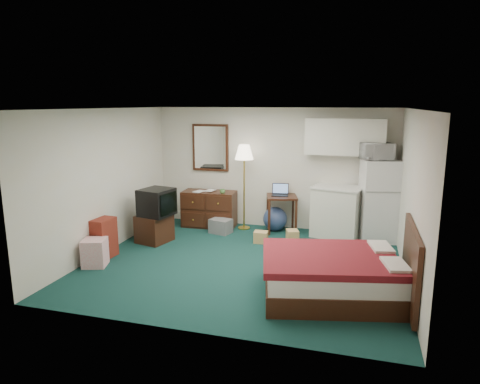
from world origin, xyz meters
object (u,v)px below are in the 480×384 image
(kitchen_counter, at_px, (337,212))
(tv_stand, at_px, (154,228))
(desk, at_px, (281,214))
(fridge, at_px, (378,200))
(dresser, at_px, (209,209))
(bed, at_px, (332,276))
(suitcase, at_px, (104,238))
(floor_lamp, at_px, (244,187))

(kitchen_counter, xyz_separation_m, tv_stand, (-3.31, -1.29, -0.22))
(desk, relative_size, fridge, 0.48)
(dresser, height_order, bed, dresser)
(suitcase, bearing_deg, bed, -2.38)
(bed, xyz_separation_m, suitcase, (-3.83, 0.48, 0.05))
(bed, bearing_deg, dresser, 122.46)
(desk, xyz_separation_m, tv_stand, (-2.20, -1.31, -0.11))
(floor_lamp, distance_m, desk, 0.94)
(bed, bearing_deg, fridge, 63.94)
(floor_lamp, xyz_separation_m, suitcase, (-1.83, -2.30, -0.54))
(floor_lamp, bearing_deg, desk, 0.26)
(floor_lamp, xyz_separation_m, fridge, (2.65, -0.05, -0.10))
(bed, bearing_deg, tv_stand, 143.87)
(bed, distance_m, tv_stand, 3.71)
(desk, height_order, kitchen_counter, kitchen_counter)
(fridge, distance_m, tv_stand, 4.28)
(suitcase, bearing_deg, dresser, 69.26)
(dresser, distance_m, floor_lamp, 0.91)
(desk, xyz_separation_m, fridge, (1.86, -0.05, 0.40))
(floor_lamp, relative_size, tv_stand, 3.09)
(fridge, height_order, tv_stand, fridge)
(kitchen_counter, relative_size, tv_stand, 1.71)
(floor_lamp, bearing_deg, tv_stand, -137.21)
(desk, relative_size, suitcase, 1.10)
(fridge, relative_size, bed, 0.86)
(fridge, distance_m, bed, 2.85)
(dresser, distance_m, suitcase, 2.51)
(floor_lamp, height_order, suitcase, floor_lamp)
(floor_lamp, height_order, bed, floor_lamp)
(floor_lamp, relative_size, bed, 0.98)
(desk, distance_m, kitchen_counter, 1.12)
(floor_lamp, relative_size, desk, 2.35)
(dresser, relative_size, bed, 0.62)
(dresser, distance_m, tv_stand, 1.43)
(dresser, relative_size, floor_lamp, 0.63)
(suitcase, bearing_deg, fridge, 31.42)
(fridge, xyz_separation_m, suitcase, (-4.48, -2.26, -0.44))
(kitchen_counter, height_order, tv_stand, kitchen_counter)
(desk, height_order, tv_stand, desk)
(dresser, xyz_separation_m, suitcase, (-1.08, -2.27, -0.04))
(dresser, bearing_deg, kitchen_counter, -2.19)
(kitchen_counter, xyz_separation_m, suitcase, (-3.74, -2.29, -0.15))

